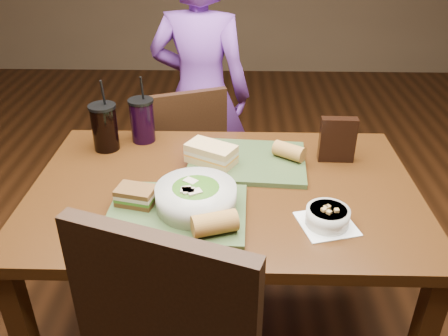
{
  "coord_description": "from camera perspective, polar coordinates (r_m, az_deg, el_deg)",
  "views": [
    {
      "loc": [
        0.04,
        -1.36,
        1.6
      ],
      "look_at": [
        0.0,
        0.0,
        0.82
      ],
      "focal_mm": 38.0,
      "sensor_mm": 36.0,
      "label": 1
    }
  ],
  "objects": [
    {
      "name": "diner",
      "position": [
        2.48,
        -2.81,
        8.78
      ],
      "size": [
        0.57,
        0.42,
        1.42
      ],
      "primitive_type": "imported",
      "rotation": [
        0.0,
        0.0,
        2.98
      ],
      "color": "purple",
      "rests_on": "ground"
    },
    {
      "name": "cup_cola",
      "position": [
        1.86,
        -14.16,
        4.81
      ],
      "size": [
        0.1,
        0.1,
        0.28
      ],
      "color": "black",
      "rests_on": "dining_table"
    },
    {
      "name": "dining_table",
      "position": [
        1.65,
        -0.0,
        -4.83
      ],
      "size": [
        1.3,
        0.85,
        0.75
      ],
      "color": "#3E210C",
      "rests_on": "ground"
    },
    {
      "name": "baguette_far",
      "position": [
        1.74,
        7.84,
        2.01
      ],
      "size": [
        0.13,
        0.11,
        0.06
      ],
      "primitive_type": "cylinder",
      "rotation": [
        0.0,
        1.57,
        -0.59
      ],
      "color": "#AD7533",
      "rests_on": "tray_far"
    },
    {
      "name": "sandwich_near",
      "position": [
        1.49,
        -10.55,
        -3.28
      ],
      "size": [
        0.13,
        0.1,
        0.05
      ],
      "color": "#593819",
      "rests_on": "tray_near"
    },
    {
      "name": "chip_bag",
      "position": [
        1.77,
        13.49,
        3.33
      ],
      "size": [
        0.13,
        0.04,
        0.17
      ],
      "primitive_type": "cube",
      "rotation": [
        0.0,
        0.0,
        -0.02
      ],
      "color": "black",
      "rests_on": "dining_table"
    },
    {
      "name": "cup_berry",
      "position": [
        1.9,
        -9.8,
        5.7
      ],
      "size": [
        0.1,
        0.1,
        0.27
      ],
      "color": "black",
      "rests_on": "dining_table"
    },
    {
      "name": "chair_far",
      "position": [
        2.32,
        -4.08,
        0.97
      ],
      "size": [
        0.48,
        0.5,
        0.86
      ],
      "color": "black",
      "rests_on": "ground"
    },
    {
      "name": "soup_bowl",
      "position": [
        1.44,
        12.35,
        -5.71
      ],
      "size": [
        0.19,
        0.19,
        0.06
      ],
      "color": "white",
      "rests_on": "dining_table"
    },
    {
      "name": "tray_near",
      "position": [
        1.46,
        -5.67,
        -5.39
      ],
      "size": [
        0.43,
        0.33,
        0.02
      ],
      "primitive_type": "cube",
      "rotation": [
        0.0,
        0.0,
        -0.03
      ],
      "color": "#364926",
      "rests_on": "dining_table"
    },
    {
      "name": "tray_far",
      "position": [
        1.73,
        2.8,
        0.81
      ],
      "size": [
        0.44,
        0.35,
        0.02
      ],
      "primitive_type": "cube",
      "rotation": [
        0.0,
        0.0,
        -0.07
      ],
      "color": "#364926",
      "rests_on": "dining_table"
    },
    {
      "name": "salad_bowl",
      "position": [
        1.45,
        -3.39,
        -3.33
      ],
      "size": [
        0.25,
        0.25,
        0.08
      ],
      "color": "silver",
      "rests_on": "tray_near"
    },
    {
      "name": "sandwich_far",
      "position": [
        1.69,
        -1.56,
        1.73
      ],
      "size": [
        0.2,
        0.17,
        0.07
      ],
      "color": "tan",
      "rests_on": "tray_far"
    },
    {
      "name": "baguette_near",
      "position": [
        1.34,
        -1.13,
        -6.67
      ],
      "size": [
        0.14,
        0.1,
        0.06
      ],
      "primitive_type": "cylinder",
      "rotation": [
        0.0,
        1.57,
        0.32
      ],
      "color": "#AD7533",
      "rests_on": "tray_near"
    }
  ]
}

